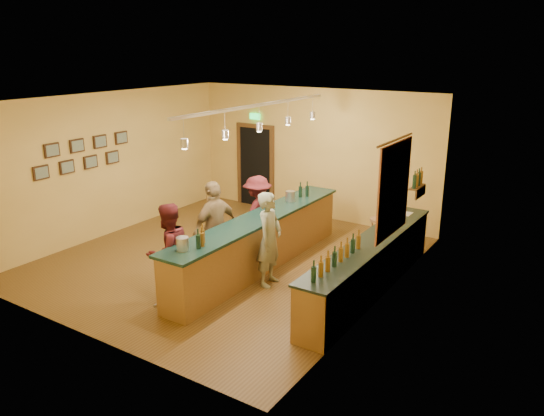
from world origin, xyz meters
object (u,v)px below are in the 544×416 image
Objects in this scene: back_counter at (370,266)px; bartender at (269,239)px; customer_c at (257,213)px; bar_stool at (379,225)px; tasting_bar at (260,238)px; customer_a at (168,252)px; customer_b at (215,228)px.

back_counter is 1.82m from bartender.
customer_c is 2.03× the size of bar_stool.
tasting_bar reaches higher than bar_stool.
tasting_bar is 2.00m from customer_a.
customer_a is 2.70m from customer_c.
bar_stool is at bearing -33.14° from bartender.
customer_a is 2.15× the size of bar_stool.
back_counter reaches higher than bar_stool.
customer_c reaches higher than tasting_bar.
customer_b reaches higher than tasting_bar.
customer_c is (-2.78, 0.60, 0.32)m from back_counter.
bartender is at bearing -42.63° from tasting_bar.
customer_b is 1.45m from customer_c.
customer_b is (-1.10, -0.16, 0.04)m from bartender.
bartender is at bearing -115.02° from bar_stool.
tasting_bar is at bearing -175.27° from back_counter.
customer_b reaches higher than back_counter.
back_counter is 2.52× the size of customer_b.
customer_a is at bearing 6.84° from customer_c.
back_counter is at bearing -75.29° from bartender.
bar_stool is (-0.52, 1.69, 0.16)m from back_counter.
customer_b is at bearing -129.57° from tasting_bar.
tasting_bar is at bearing 173.18° from customer_a.
customer_c reaches higher than back_counter.
customer_a reaches higher than customer_c.
customer_a is at bearing 8.34° from customer_b.
customer_a is at bearing -142.59° from back_counter.
bartender reaches higher than customer_c.
bar_stool is (1.66, 1.88, 0.04)m from tasting_bar.
back_counter is at bearing -72.81° from bar_stool.
bartender reaches higher than back_counter.
customer_c is at bearing -170.13° from customer_b.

